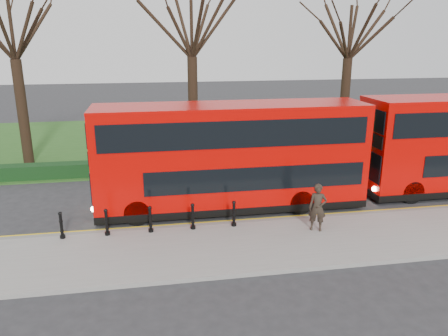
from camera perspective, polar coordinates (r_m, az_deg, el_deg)
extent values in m
plane|color=#28282B|center=(18.48, -6.82, -6.74)|extent=(120.00, 120.00, 0.00)
cube|color=gray|center=(15.73, -6.18, -10.78)|extent=(60.00, 4.00, 0.15)
cube|color=slate|center=(17.53, -6.63, -7.80)|extent=(60.00, 0.25, 0.16)
cube|color=#26521B|center=(32.79, -8.34, 3.64)|extent=(60.00, 18.00, 0.06)
cube|color=black|center=(24.75, -7.76, 0.29)|extent=(60.00, 0.90, 0.80)
cube|color=yellow|center=(17.84, -6.69, -7.61)|extent=(60.00, 0.10, 0.01)
cube|color=yellow|center=(18.02, -6.72, -7.35)|extent=(60.00, 0.10, 0.01)
cylinder|color=black|center=(28.24, -24.80, 6.50)|extent=(0.60, 0.60, 6.14)
cylinder|color=black|center=(27.42, -4.05, 7.80)|extent=(0.60, 0.60, 6.21)
cylinder|color=black|center=(30.13, 15.42, 7.89)|extent=(0.60, 0.60, 6.05)
cylinder|color=black|center=(17.30, -20.48, -7.07)|extent=(0.15, 0.15, 1.00)
cylinder|color=black|center=(17.06, -15.09, -6.90)|extent=(0.15, 0.15, 1.00)
cylinder|color=black|center=(16.97, -9.59, -6.67)|extent=(0.15, 0.15, 1.00)
cylinder|color=black|center=(17.03, -4.10, -6.37)|extent=(0.15, 0.15, 1.00)
cylinder|color=black|center=(17.25, 1.30, -6.03)|extent=(0.15, 0.15, 1.00)
cube|color=#C30502|center=(18.85, 0.98, 1.88)|extent=(11.56, 2.63, 4.26)
cube|color=black|center=(19.51, 0.95, -4.33)|extent=(11.58, 2.65, 0.32)
cube|color=black|center=(18.00, 4.39, -1.42)|extent=(9.25, 0.04, 1.00)
cube|color=black|center=(17.32, 1.82, 4.40)|extent=(10.93, 0.04, 1.10)
cube|color=black|center=(18.59, -16.86, 2.04)|extent=(0.06, 2.31, 0.58)
cylinder|color=black|center=(18.07, -11.28, -5.71)|extent=(1.05, 0.32, 1.05)
cylinder|color=black|center=(20.23, -11.17, -3.25)|extent=(1.05, 0.32, 1.05)
cylinder|color=black|center=(19.12, 10.02, -4.37)|extent=(1.05, 0.32, 1.05)
cylinder|color=black|center=(21.17, 7.94, -2.18)|extent=(1.05, 0.32, 1.05)
cube|color=black|center=(21.26, 18.49, 3.71)|extent=(0.06, 2.33, 0.58)
cylinder|color=black|center=(21.78, 23.34, -2.89)|extent=(1.06, 0.32, 1.06)
cylinder|color=black|center=(23.64, 20.34, -1.07)|extent=(1.06, 0.32, 1.06)
imported|color=#2D241C|center=(17.10, 12.12, -5.07)|extent=(0.80, 0.67, 1.86)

